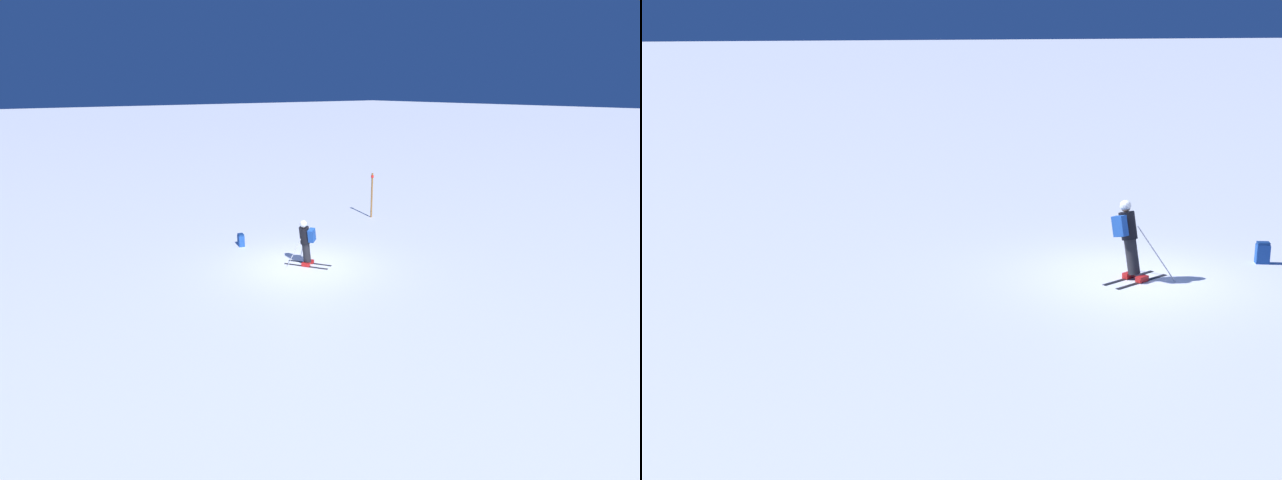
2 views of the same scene
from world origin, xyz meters
The scene contains 4 objects.
ground_plane centered at (0.00, 0.00, 0.00)m, with size 300.00×300.00×0.00m, color white.
skier centered at (-0.01, 0.13, 0.94)m, with size 1.44×1.62×1.73m.
spare_backpack centered at (0.55, -3.32, 0.24)m, with size 0.29×0.35×0.50m.
trail_marker centered at (-6.56, -3.39, 1.15)m, with size 0.13×0.13×2.11m.
Camera 1 is at (9.71, 13.05, 5.97)m, focal length 28.00 mm.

